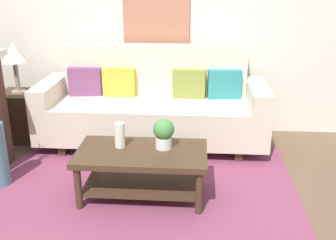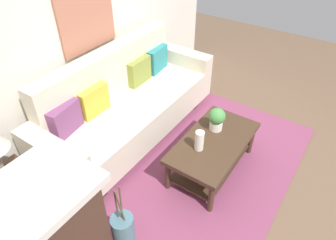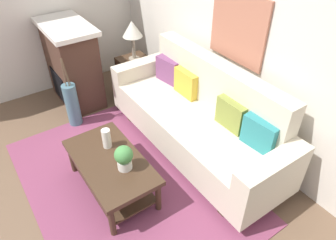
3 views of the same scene
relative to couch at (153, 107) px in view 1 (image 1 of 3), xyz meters
The scene contains 14 objects.
ground_plane 1.53m from the couch, 89.21° to the right, with size 8.83×8.83×0.00m, color brown.
wall_back 1.06m from the couch, 87.85° to the left, with size 4.83×0.10×2.70m, color silver.
area_rug 1.06m from the couch, 88.81° to the right, with size 2.74×1.98×0.01m, color #843D5B.
couch is the anchor object (origin of this frame).
throw_pillow_plum 0.83m from the couch, behind, with size 0.36×0.12×0.32m, color #7A4270.
throw_pillow_mustard 0.48m from the couch, 162.38° to the left, with size 0.36×0.12×0.32m, color gold.
throw_pillow_olive 0.48m from the couch, 17.62° to the left, with size 0.36×0.12×0.32m, color olive.
throw_pillow_teal 0.83m from the couch, ahead, with size 0.36×0.12×0.32m, color teal.
coffee_table 1.15m from the couch, 88.48° to the right, with size 1.10×0.60×0.43m.
tabletop_vase 1.09m from the couch, 98.69° to the right, with size 0.09×0.09×0.22m, color white.
potted_plant_tabletop 1.10m from the couch, 78.82° to the right, with size 0.18×0.18×0.26m.
side_table 1.54m from the couch, behind, with size 0.44×0.44×0.56m, color #422D1E.
table_lamp 1.63m from the couch, behind, with size 0.28×0.28×0.57m.
framed_painting 1.09m from the couch, 90.00° to the left, with size 0.76×0.03×0.73m, color #B77056.
Camera 1 is at (0.46, -2.72, 1.85)m, focal length 42.80 mm.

